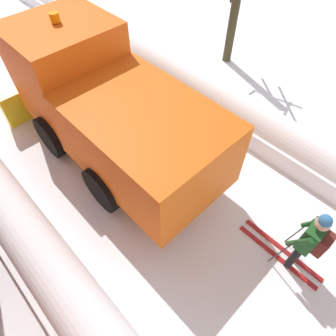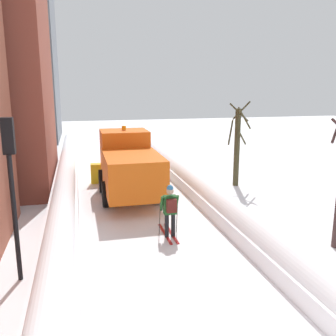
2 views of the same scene
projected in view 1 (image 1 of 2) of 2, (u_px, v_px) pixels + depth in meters
ground_plane at (159, 180)px, 7.14m from camera, size 80.00×80.00×0.00m
snowbank_left at (41, 253)px, 5.46m from camera, size 1.10×36.00×1.11m
snowbank_right at (237, 112)px, 8.11m from camera, size 1.10×36.00×0.96m
plow_truck at (107, 107)px, 6.58m from camera, size 3.20×5.98×3.12m
skier at (309, 240)px, 5.09m from camera, size 0.62×1.80×1.81m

